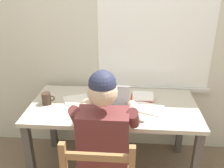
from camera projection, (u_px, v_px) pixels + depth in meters
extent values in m
plane|color=brown|center=(113.00, 168.00, 2.46)|extent=(8.00, 8.00, 0.00)
cube|color=beige|center=(117.00, 29.00, 2.34)|extent=(6.00, 0.04, 2.60)
cube|color=white|center=(155.00, 38.00, 2.33)|extent=(1.09, 0.01, 1.01)
cube|color=beige|center=(152.00, 88.00, 2.53)|extent=(1.15, 0.06, 0.04)
cube|color=#BCB29E|center=(113.00, 106.00, 2.18)|extent=(1.47, 0.73, 0.03)
cube|color=#4C4742|center=(30.00, 159.00, 2.08)|extent=(0.06, 0.06, 0.69)
cube|color=#4C4742|center=(195.00, 167.00, 1.99)|extent=(0.06, 0.06, 0.69)
cube|color=#4C4742|center=(52.00, 119.00, 2.66)|extent=(0.06, 0.06, 0.69)
cube|color=#4C4742|center=(181.00, 125.00, 2.56)|extent=(0.06, 0.06, 0.69)
cube|color=brown|center=(103.00, 144.00, 1.68)|extent=(0.34, 0.20, 0.50)
sphere|color=#DBB293|center=(103.00, 92.00, 1.52)|extent=(0.19, 0.19, 0.19)
sphere|color=#282D47|center=(102.00, 84.00, 1.50)|extent=(0.17, 0.17, 0.17)
cube|color=#282D47|center=(104.00, 81.00, 1.59)|extent=(0.13, 0.10, 0.01)
cylinder|color=#38383D|center=(95.00, 153.00, 1.97)|extent=(0.13, 0.40, 0.13)
cylinder|color=#38383D|center=(118.00, 155.00, 1.96)|extent=(0.13, 0.40, 0.13)
cylinder|color=#38383D|center=(99.00, 159.00, 2.24)|extent=(0.10, 0.10, 0.46)
cylinder|color=#38383D|center=(119.00, 160.00, 2.23)|extent=(0.10, 0.10, 0.46)
cylinder|color=brown|center=(76.00, 116.00, 1.71)|extent=(0.10, 0.25, 0.25)
cylinder|color=#DBB293|center=(83.00, 112.00, 1.96)|extent=(0.07, 0.28, 0.07)
sphere|color=#DBB293|center=(87.00, 103.00, 2.09)|extent=(0.08, 0.08, 0.08)
cylinder|color=brown|center=(134.00, 119.00, 1.69)|extent=(0.10, 0.25, 0.25)
cylinder|color=#DBB293|center=(133.00, 113.00, 1.93)|extent=(0.07, 0.28, 0.07)
sphere|color=#DBB293|center=(132.00, 105.00, 2.06)|extent=(0.08, 0.08, 0.08)
cube|color=olive|center=(97.00, 157.00, 1.34)|extent=(0.36, 0.02, 0.04)
cube|color=#ADAFB2|center=(108.00, 117.00, 1.96)|extent=(0.33, 0.23, 0.02)
cube|color=silver|center=(108.00, 116.00, 1.96)|extent=(0.29, 0.17, 0.00)
cube|color=#ADAFB2|center=(109.00, 96.00, 2.05)|extent=(0.33, 0.06, 0.22)
cube|color=#4C515B|center=(109.00, 96.00, 2.05)|extent=(0.29, 0.05, 0.19)
ellipsoid|color=#ADAFB2|center=(142.00, 118.00, 1.93)|extent=(0.06, 0.10, 0.03)
cylinder|color=beige|center=(93.00, 93.00, 2.27)|extent=(0.09, 0.09, 0.09)
torus|color=beige|center=(99.00, 93.00, 2.27)|extent=(0.05, 0.01, 0.05)
cylinder|color=#38281E|center=(46.00, 99.00, 2.16)|extent=(0.08, 0.08, 0.10)
torus|color=#38281E|center=(52.00, 98.00, 2.16)|extent=(0.05, 0.01, 0.05)
cube|color=#BC332D|center=(142.00, 98.00, 2.26)|extent=(0.21, 0.15, 0.02)
cube|color=white|center=(143.00, 96.00, 2.24)|extent=(0.19, 0.14, 0.03)
cube|color=silver|center=(76.00, 100.00, 2.25)|extent=(0.27, 0.25, 0.01)
cube|color=white|center=(147.00, 108.00, 2.10)|extent=(0.31, 0.26, 0.01)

